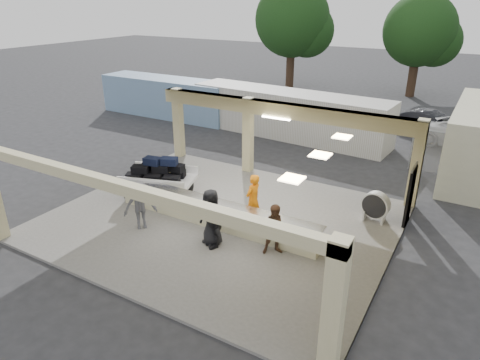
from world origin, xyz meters
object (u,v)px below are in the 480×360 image
Objects in this scene: baggage_handler at (253,200)px; passenger_c at (140,205)px; container_white at (288,114)px; baggage_counter at (213,213)px; luggage_cart at (158,175)px; container_blue at (168,97)px; car_dark at (430,123)px; passenger_a at (276,230)px; passenger_b at (213,220)px; passenger_d at (211,217)px; drum_fan at (376,205)px; car_white_a at (473,134)px.

passenger_c is at bearing -47.11° from baggage_handler.
baggage_counter is at bearing -74.05° from container_white.
luggage_cart is 13.31m from container_blue.
container_white is at bearing 137.99° from car_dark.
passenger_b is at bearing 163.09° from passenger_a.
container_blue is (-12.02, 12.60, 0.21)m from passenger_d.
container_blue is at bearing 153.21° from passenger_d.
drum_fan is at bearing 33.91° from baggage_counter.
container_blue is (-16.36, -4.29, 0.57)m from car_dark.
drum_fan is 18.28m from container_blue.
drum_fan is at bearing 24.83° from passenger_a.
passenger_d is 17.42m from container_blue.
drum_fan is 6.07m from passenger_d.
car_white_a is (9.39, 15.88, -0.22)m from passenger_c.
luggage_cart is at bearing -52.56° from container_blue.
passenger_c is 18.45m from car_white_a.
car_dark is at bearing 95.14° from passenger_d.
baggage_handler is 16.57m from container_blue.
passenger_d is (-2.08, -0.52, 0.12)m from passenger_a.
passenger_c reaches higher than car_dark.
container_white is at bearing 110.39° from car_white_a.
passenger_a is (-2.18, -3.79, 0.25)m from drum_fan.
passenger_a reaches higher than luggage_cart.
passenger_c is (-2.07, -1.42, 0.41)m from baggage_counter.
passenger_c is 0.93× the size of passenger_d.
baggage_handler is 0.20× the size of container_blue.
car_dark is 16.93m from container_blue.
drum_fan is at bearing -163.65° from car_dark.
passenger_b is (-0.41, -1.95, -0.00)m from baggage_handler.
car_dark reaches higher than baggage_counter.
container_white reaches higher than baggage_counter.
container_blue reaches higher than passenger_b.
luggage_cart is (-3.31, 1.01, 0.39)m from baggage_counter.
drum_fan is at bearing 79.25° from passenger_b.
passenger_a is 15.66m from car_white_a.
luggage_cart is 4.51m from baggage_handler.
container_blue is at bearing -122.00° from baggage_handler.
drum_fan is 6.07m from passenger_b.
drum_fan is (8.21, 2.29, -0.28)m from luggage_cart.
luggage_cart is 0.26× the size of container_white.
passenger_d reaches higher than drum_fan.
passenger_a is 2.05m from passenger_b.
baggage_handler reaches higher than passenger_a.
car_white_a is at bearing 21.93° from container_white.
passenger_d is (0.64, -1.02, 0.48)m from baggage_counter.
baggage_counter is at bearing -47.52° from baggage_handler.
luggage_cart is at bearing 167.57° from car_dark.
baggage_handler reaches higher than passenger_c.
container_white is at bearing -153.16° from baggage_handler.
baggage_handler is 0.46× the size of car_dark.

